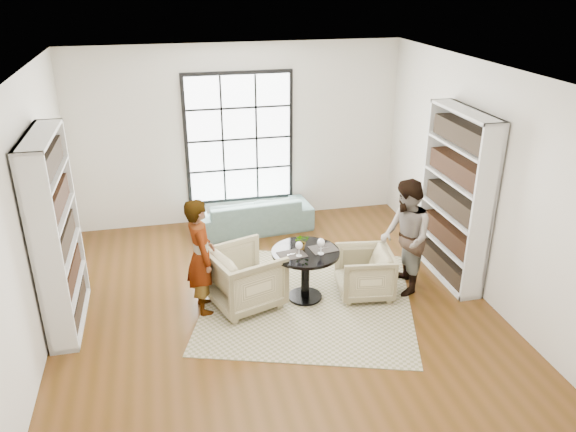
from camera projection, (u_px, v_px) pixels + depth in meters
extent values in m
plane|color=#563214|center=(277.00, 308.00, 7.30)|extent=(6.00, 6.00, 0.00)
plane|color=silver|center=(239.00, 135.00, 9.37)|extent=(5.50, 0.00, 5.50)
plane|color=silver|center=(29.00, 222.00, 6.13)|extent=(0.00, 6.00, 6.00)
plane|color=silver|center=(483.00, 183.00, 7.26)|extent=(0.00, 6.00, 6.00)
plane|color=silver|center=(361.00, 355.00, 4.02)|extent=(5.50, 0.00, 5.50)
plane|color=white|center=(274.00, 73.00, 6.09)|extent=(6.00, 6.00, 0.00)
cube|color=black|center=(239.00, 138.00, 9.37)|extent=(1.82, 0.06, 2.22)
cube|color=white|center=(240.00, 139.00, 9.34)|extent=(1.70, 0.02, 2.10)
cube|color=tan|center=(308.00, 300.00, 7.47)|extent=(3.39, 3.39, 0.01)
cylinder|color=black|center=(305.00, 297.00, 7.51)|extent=(0.45, 0.45, 0.04)
cylinder|color=black|center=(305.00, 276.00, 7.38)|extent=(0.11, 0.11, 0.63)
cylinder|color=black|center=(306.00, 253.00, 7.24)|extent=(0.88, 0.88, 0.04)
imported|color=gray|center=(252.00, 214.00, 9.39)|extent=(2.02, 0.94, 0.57)
imported|color=#C5B68C|center=(246.00, 278.00, 7.23)|extent=(1.08, 1.07, 0.78)
imported|color=tan|center=(364.00, 273.00, 7.48)|extent=(0.80, 0.79, 0.65)
imported|color=gray|center=(201.00, 256.00, 6.97)|extent=(0.43, 0.60, 1.53)
imported|color=gray|center=(405.00, 238.00, 7.41)|extent=(0.70, 0.84, 1.58)
cube|color=black|center=(292.00, 254.00, 7.14)|extent=(0.38, 0.31, 0.01)
cube|color=black|center=(323.00, 249.00, 7.29)|extent=(0.38, 0.31, 0.01)
cylinder|color=silver|center=(299.00, 256.00, 7.10)|extent=(0.07, 0.07, 0.01)
cylinder|color=silver|center=(299.00, 252.00, 7.08)|extent=(0.01, 0.01, 0.12)
sphere|color=maroon|center=(299.00, 245.00, 7.04)|extent=(0.09, 0.09, 0.09)
ellipsoid|color=white|center=(299.00, 245.00, 7.04)|extent=(0.09, 0.09, 0.10)
cylinder|color=silver|center=(321.00, 253.00, 7.16)|extent=(0.08, 0.08, 0.01)
cylinder|color=silver|center=(321.00, 249.00, 7.13)|extent=(0.01, 0.01, 0.12)
sphere|color=maroon|center=(321.00, 243.00, 7.10)|extent=(0.09, 0.09, 0.09)
ellipsoid|color=white|center=(321.00, 243.00, 7.10)|extent=(0.10, 0.10, 0.11)
imported|color=gray|center=(302.00, 242.00, 7.25)|extent=(0.19, 0.17, 0.21)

